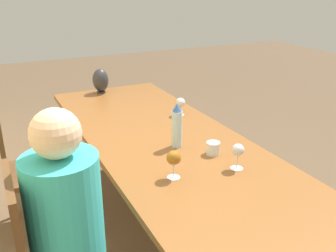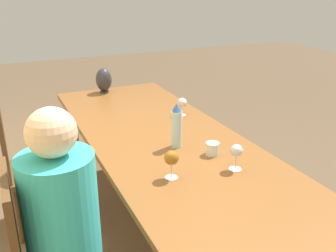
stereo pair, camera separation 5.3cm
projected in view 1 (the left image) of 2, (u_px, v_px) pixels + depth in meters
The scene contains 10 objects.
ground_plane at pixel (172, 244), 2.64m from camera, with size 14.00×14.00×0.00m, color brown.
dining_table at pixel (172, 153), 2.38m from camera, with size 2.86×0.95×0.78m.
water_bottle at pixel (177, 126), 2.27m from camera, with size 0.07×0.07×0.28m.
water_tumbler at pixel (213, 148), 2.21m from camera, with size 0.08×0.08×0.08m.
vase at pixel (101, 80), 3.37m from camera, with size 0.14×0.14×0.22m.
wine_glass_0 at pixel (238, 151), 2.01m from camera, with size 0.07×0.07×0.15m.
wine_glass_2 at pixel (180, 103), 2.82m from camera, with size 0.07×0.07×0.14m.
wine_glass_3 at pixel (174, 158), 1.91m from camera, with size 0.08×0.08×0.15m.
chair_far at pixel (24, 163), 2.64m from camera, with size 0.44×0.44×1.02m.
person_near at pixel (70, 233), 1.67m from camera, with size 0.33×0.33×1.28m.
Camera 1 is at (-1.92, 0.97, 1.74)m, focal length 40.00 mm.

